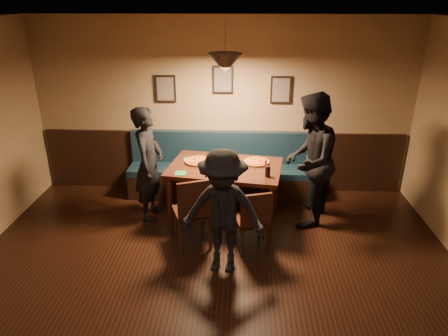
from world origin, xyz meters
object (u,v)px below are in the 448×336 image
Objects in this scene: chair_near_left at (192,210)px; diner_right at (309,161)px; diner_left at (149,164)px; chair_near_right at (251,219)px; soda_glass at (268,171)px; dining_table at (225,192)px; tabasco_bottle at (266,163)px; diner_front at (223,212)px; booth_bench at (222,167)px.

diner_right is at bearing 2.47° from chair_near_left.
diner_right is at bearing -86.41° from diner_left.
soda_glass is (0.21, 0.43, 0.47)m from chair_near_right.
dining_table is 0.74m from tabasco_bottle.
diner_front is at bearing -122.54° from soda_glass.
chair_near_left is at bearing 138.34° from diner_front.
soda_glass is (0.55, 0.86, 0.15)m from diner_front.
diner_left is 1.66m from tabasco_bottle.
diner_left is 0.88× the size of diner_right.
diner_left is at bearing -143.80° from booth_bench.
chair_near_left is 0.60× the size of diner_left.
chair_near_left is at bearing -46.70° from diner_right.
tabasco_bottle reaches higher than dining_table.
booth_bench reaches higher than dining_table.
chair_near_right is 0.57× the size of diner_front.
diner_left is 13.09× the size of tabasco_bottle.
diner_left reaches higher than soda_glass.
chair_near_right reaches higher than dining_table.
booth_bench is at bearing 130.10° from tabasco_bottle.
diner_left is at bearing 167.77° from soda_glass.
booth_bench is 1.80× the size of diner_left.
chair_near_left is 0.52× the size of diner_right.
booth_bench is 1.29m from diner_left.
chair_near_left is 1.25m from tabasco_bottle.
dining_table is 1.28m from diner_right.
diner_right is at bearing -2.51° from tabasco_bottle.
soda_glass is at bearing -0.39° from chair_near_left.
diner_front is (1.11, -1.22, -0.07)m from diner_left.
diner_front reaches higher than chair_near_left.
diner_front is at bearing -114.41° from tabasco_bottle.
booth_bench is 1.49m from chair_near_left.
diner_right reaches higher than diner_left.
diner_front is at bearing -86.90° from booth_bench.
soda_glass is 0.33m from tabasco_bottle.
diner_front reaches higher than dining_table.
diner_right is at bearing 26.34° from chair_near_right.
diner_front is (0.11, -1.96, 0.26)m from booth_bench.
booth_bench is at bearing 57.27° from chair_near_left.
booth_bench is at bearing 120.88° from soda_glass.
diner_right is at bearing 54.32° from diner_front.
tabasco_bottle is at bearing 74.15° from diner_front.
chair_near_right is at bearing -55.78° from dining_table.
diner_right is (1.56, 0.66, 0.45)m from chair_near_left.
diner_left is at bearing 178.92° from tabasco_bottle.
diner_left is 1.66m from diner_front.
diner_front is (-0.34, -0.43, 0.33)m from chair_near_right.
tabasco_bottle is (0.96, 0.69, 0.40)m from chair_near_left.
tabasco_bottle is (-0.59, 0.03, -0.05)m from diner_right.
dining_table is 0.83m from soda_glass.
diner_right reaches higher than booth_bench.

